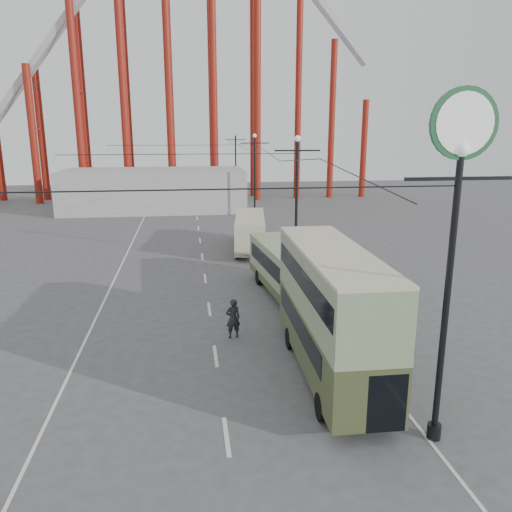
{
  "coord_description": "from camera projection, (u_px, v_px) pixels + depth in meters",
  "views": [
    {
      "loc": [
        -1.99,
        -16.23,
        9.6
      ],
      "look_at": [
        1.6,
        9.81,
        3.0
      ],
      "focal_mm": 35.0,
      "sensor_mm": 36.0,
      "label": 1
    }
  ],
  "objects": [
    {
      "name": "double_decker_bus",
      "position": [
        331.0,
        307.0,
        19.49
      ],
      "size": [
        2.63,
        9.76,
        5.22
      ],
      "rotation": [
        0.0,
        0.0,
        -0.02
      ],
      "color": "#3D4424",
      "rests_on": "ground"
    },
    {
      "name": "fairground_shed",
      "position": [
        155.0,
        190.0,
        61.95
      ],
      "size": [
        22.0,
        10.0,
        5.0
      ],
      "primitive_type": "cube",
      "color": "#969792",
      "rests_on": "ground"
    },
    {
      "name": "single_decker_cream",
      "position": [
        250.0,
        231.0,
        41.03
      ],
      "size": [
        3.48,
        9.4,
        2.85
      ],
      "rotation": [
        0.0,
        0.0,
        -0.13
      ],
      "color": "beige",
      "rests_on": "ground"
    },
    {
      "name": "ground",
      "position": [
        249.0,
        402.0,
        18.2
      ],
      "size": [
        160.0,
        160.0,
        0.0
      ],
      "primitive_type": "plane",
      "color": "#4A4A4C",
      "rests_on": "ground"
    },
    {
      "name": "roller_coaster",
      "position": [
        178.0,
        29.0,
        66.95
      ],
      "size": [
        52.95,
        5.0,
        55.48
      ],
      "color": "maroon",
      "rests_on": "ground"
    },
    {
      "name": "single_decker_green",
      "position": [
        290.0,
        271.0,
        28.96
      ],
      "size": [
        3.4,
        10.68,
        2.97
      ],
      "rotation": [
        0.0,
        0.0,
        0.09
      ],
      "color": "gray",
      "rests_on": "ground"
    },
    {
      "name": "lamp_post_far",
      "position": [
        255.0,
        176.0,
        56.23
      ],
      "size": [
        3.2,
        0.44,
        9.32
      ],
      "color": "black",
      "rests_on": "ground"
    },
    {
      "name": "lamp_post_mid",
      "position": [
        296.0,
        203.0,
        35.09
      ],
      "size": [
        3.2,
        0.44,
        9.32
      ],
      "color": "black",
      "rests_on": "ground"
    },
    {
      "name": "road_markings",
      "position": [
        205.0,
        264.0,
        37.01
      ],
      "size": [
        12.52,
        120.0,
        0.01
      ],
      "color": "silver",
      "rests_on": "ground"
    },
    {
      "name": "pedestrian",
      "position": [
        233.0,
        318.0,
        23.65
      ],
      "size": [
        0.78,
        0.59,
        1.93
      ],
      "primitive_type": "imported",
      "rotation": [
        0.0,
        0.0,
        3.33
      ],
      "color": "black",
      "rests_on": "ground"
    },
    {
      "name": "lamp_post_distant",
      "position": [
        236.0,
        164.0,
        77.37
      ],
      "size": [
        3.2,
        0.44,
        9.32
      ],
      "color": "black",
      "rests_on": "ground"
    },
    {
      "name": "lamp_post_near",
      "position": [
        457.0,
        194.0,
        14.14
      ],
      "size": [
        3.2,
        0.44,
        10.8
      ],
      "color": "black",
      "rests_on": "ground"
    }
  ]
}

